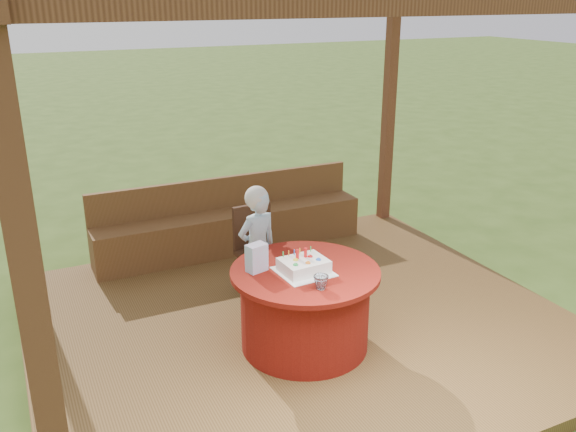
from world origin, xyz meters
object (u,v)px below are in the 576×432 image
object	(u,v)px
chair	(257,246)
birthday_cake	(304,266)
gift_bag	(257,258)
drinking_glass	(321,282)
bench	(231,227)
table	(305,307)
elderly_woman	(257,244)

from	to	relation	value
chair	birthday_cake	size ratio (longest dim) A/B	2.01
gift_bag	drinking_glass	bearing A→B (deg)	-73.52
birthday_cake	gift_bag	size ratio (longest dim) A/B	1.88
bench	chair	xyz separation A→B (m)	(-0.11, -1.03, 0.19)
bench	drinking_glass	distance (m)	2.50
birthday_cake	drinking_glass	xyz separation A→B (m)	(-0.02, -0.30, -0.00)
bench	chair	distance (m)	1.06
drinking_glass	chair	bearing A→B (deg)	86.35
chair	table	bearing A→B (deg)	-92.40
table	birthday_cake	size ratio (longest dim) A/B	2.82
birthday_cake	drinking_glass	size ratio (longest dim) A/B	3.74
table	birthday_cake	xyz separation A→B (m)	(-0.03, -0.03, 0.38)
birthday_cake	gift_bag	xyz separation A→B (m)	(-0.32, 0.18, 0.06)
elderly_woman	drinking_glass	bearing A→B (deg)	-89.82
table	chair	bearing A→B (deg)	87.60
table	bench	bearing A→B (deg)	85.66
elderly_woman	chair	bearing A→B (deg)	68.11
chair	gift_bag	bearing A→B (deg)	-112.75
chair	birthday_cake	xyz separation A→B (m)	(-0.08, -1.12, 0.28)
table	elderly_woman	distance (m)	0.88
chair	elderly_woman	world-z (taller)	elderly_woman
bench	table	bearing A→B (deg)	-94.34
birthday_cake	gift_bag	distance (m)	0.37
bench	table	distance (m)	2.12
bench	table	xyz separation A→B (m)	(-0.16, -2.11, 0.08)
bench	drinking_glass	world-z (taller)	bench
chair	drinking_glass	bearing A→B (deg)	-93.65
elderly_woman	gift_bag	world-z (taller)	elderly_woman
chair	drinking_glass	xyz separation A→B (m)	(-0.09, -1.42, 0.27)
bench	gift_bag	distance (m)	2.10
birthday_cake	chair	bearing A→B (deg)	86.13
table	drinking_glass	distance (m)	0.51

